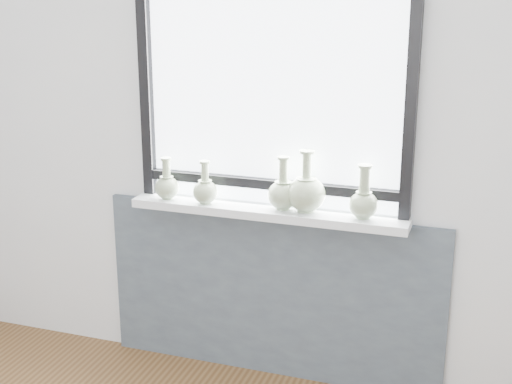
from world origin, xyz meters
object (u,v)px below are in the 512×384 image
(windowsill, at_px, (267,212))
(vase_b, at_px, (205,190))
(vase_c, at_px, (283,193))
(vase_a, at_px, (167,185))
(vase_d, at_px, (306,192))
(vase_e, at_px, (364,201))

(windowsill, height_order, vase_b, vase_b)
(windowsill, relative_size, vase_c, 5.31)
(windowsill, xyz_separation_m, vase_b, (-0.30, -0.03, 0.09))
(vase_a, distance_m, vase_d, 0.69)
(vase_a, relative_size, vase_c, 0.82)
(vase_a, distance_m, vase_c, 0.58)
(vase_a, bearing_deg, vase_b, -2.75)
(windowsill, height_order, vase_d, vase_d)
(vase_d, height_order, vase_e, vase_d)
(vase_e, bearing_deg, vase_a, -179.29)
(vase_b, relative_size, vase_c, 0.83)
(vase_a, relative_size, vase_d, 0.71)
(vase_b, height_order, vase_d, vase_d)
(vase_b, bearing_deg, vase_c, 5.20)
(vase_a, bearing_deg, windowsill, 2.30)
(windowsill, distance_m, vase_e, 0.46)
(vase_b, height_order, vase_e, vase_e)
(vase_a, bearing_deg, vase_d, 2.16)
(vase_d, distance_m, vase_e, 0.27)
(vase_a, xyz_separation_m, vase_e, (0.95, 0.01, 0.01))
(vase_c, height_order, vase_d, vase_d)
(windowsill, relative_size, vase_d, 4.63)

